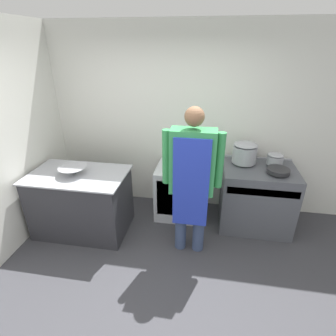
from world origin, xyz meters
TOP-DOWN VIEW (x-y plane):
  - ground_plane at (0.00, 0.00)m, footprint 14.00×14.00m
  - wall_back at (0.00, 1.90)m, footprint 8.00×0.05m
  - wall_left at (-1.81, 1.00)m, footprint 0.05×8.00m
  - prep_counter at (-1.10, 0.95)m, footprint 1.27×0.79m
  - stove at (1.26, 1.46)m, footprint 0.96×0.73m
  - fridge_unit at (0.17, 1.54)m, footprint 0.69×0.62m
  - person_cook at (0.39, 0.79)m, footprint 0.68×0.24m
  - mixing_bowl at (-1.15, 0.93)m, footprint 0.35×0.35m
  - stock_pot at (1.04, 1.59)m, footprint 0.32×0.32m
  - saute_pan at (1.45, 1.33)m, footprint 0.28×0.28m
  - sauce_pot at (1.45, 1.59)m, footprint 0.21×0.21m

SIDE VIEW (x-z plane):
  - ground_plane at x=0.00m, z-range 0.00..0.00m
  - fridge_unit at x=0.17m, z-range 0.00..0.78m
  - prep_counter at x=-1.10m, z-range 0.00..0.87m
  - stove at x=1.26m, z-range -0.01..0.90m
  - mixing_bowl at x=-1.15m, z-range 0.87..0.97m
  - saute_pan at x=1.45m, z-range 0.91..0.96m
  - sauce_pot at x=1.45m, z-range 0.91..1.07m
  - stock_pot at x=1.04m, z-range 0.91..1.20m
  - person_cook at x=0.39m, z-range 0.14..1.97m
  - wall_back at x=0.00m, z-range 0.00..2.70m
  - wall_left at x=-1.81m, z-range 0.00..2.70m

